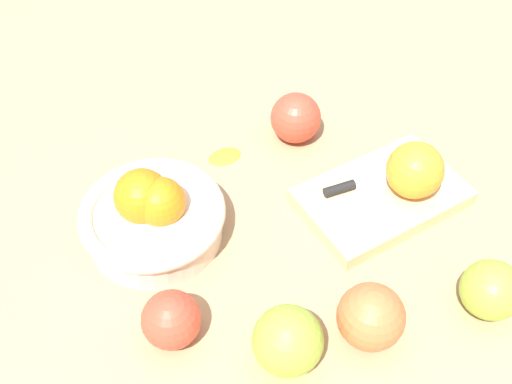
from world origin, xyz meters
name	(u,v)px	position (x,y,z in m)	size (l,w,h in m)	color
ground_plane	(314,226)	(0.00, 0.00, 0.00)	(2.40, 2.40, 0.00)	tan
bowl	(153,215)	(-0.20, 0.09, 0.04)	(0.19, 0.19, 0.10)	beige
cutting_board	(382,197)	(0.10, -0.01, 0.01)	(0.22, 0.14, 0.02)	#DBB77F
orange_on_board	(415,170)	(0.14, -0.02, 0.06)	(0.08, 0.08, 0.08)	orange
knife	(361,183)	(0.08, 0.02, 0.03)	(0.16, 0.03, 0.01)	silver
apple_front_left	(371,317)	(-0.03, -0.17, 0.04)	(0.08, 0.08, 0.08)	#CC6638
apple_front_left_2	(171,320)	(-0.23, -0.06, 0.03)	(0.07, 0.07, 0.07)	#D6422D
apple_front_left_3	(288,341)	(-0.13, -0.15, 0.04)	(0.08, 0.08, 0.08)	#8EB738
apple_front_right	(491,290)	(0.12, -0.21, 0.04)	(0.07, 0.07, 0.07)	#8EB738
apple_back_right	(296,118)	(0.07, 0.17, 0.04)	(0.08, 0.08, 0.08)	#D6422D
citrus_peel	(225,155)	(-0.05, 0.18, 0.00)	(0.05, 0.04, 0.01)	orange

